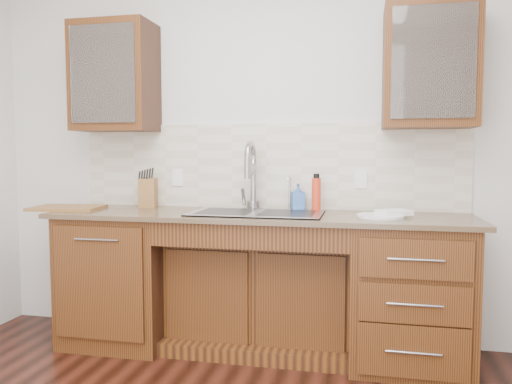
% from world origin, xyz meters
% --- Properties ---
extents(wall_back, '(4.00, 0.10, 2.70)m').
position_xyz_m(wall_back, '(0.00, 1.80, 1.35)').
color(wall_back, silver).
rests_on(wall_back, ground).
extents(base_cabinet_left, '(0.70, 0.62, 0.88)m').
position_xyz_m(base_cabinet_left, '(-0.95, 1.44, 0.44)').
color(base_cabinet_left, '#593014').
rests_on(base_cabinet_left, ground).
extents(base_cabinet_center, '(1.20, 0.44, 0.70)m').
position_xyz_m(base_cabinet_center, '(0.00, 1.53, 0.35)').
color(base_cabinet_center, '#593014').
rests_on(base_cabinet_center, ground).
extents(base_cabinet_right, '(0.70, 0.62, 0.88)m').
position_xyz_m(base_cabinet_right, '(0.95, 1.44, 0.44)').
color(base_cabinet_right, '#593014').
rests_on(base_cabinet_right, ground).
extents(countertop, '(2.70, 0.65, 0.03)m').
position_xyz_m(countertop, '(0.00, 1.43, 0.90)').
color(countertop, '#84705B').
rests_on(countertop, base_cabinet_left).
extents(backsplash, '(2.70, 0.02, 0.59)m').
position_xyz_m(backsplash, '(0.00, 1.74, 1.21)').
color(backsplash, beige).
rests_on(backsplash, wall_back).
extents(sink, '(0.84, 0.46, 0.19)m').
position_xyz_m(sink, '(0.00, 1.41, 0.83)').
color(sink, '#9E9EA5').
rests_on(sink, countertop).
extents(faucet, '(0.04, 0.04, 0.40)m').
position_xyz_m(faucet, '(-0.07, 1.64, 1.11)').
color(faucet, '#999993').
rests_on(faucet, countertop).
extents(filter_tap, '(0.02, 0.02, 0.24)m').
position_xyz_m(filter_tap, '(0.18, 1.65, 1.03)').
color(filter_tap, '#999993').
rests_on(filter_tap, countertop).
extents(upper_cabinet_left, '(0.55, 0.34, 0.75)m').
position_xyz_m(upper_cabinet_left, '(-1.05, 1.58, 1.83)').
color(upper_cabinet_left, '#593014').
rests_on(upper_cabinet_left, wall_back).
extents(upper_cabinet_right, '(0.55, 0.34, 0.75)m').
position_xyz_m(upper_cabinet_right, '(1.05, 1.58, 1.83)').
color(upper_cabinet_right, '#593014').
rests_on(upper_cabinet_right, wall_back).
extents(outlet_left, '(0.08, 0.01, 0.12)m').
position_xyz_m(outlet_left, '(-0.65, 1.73, 1.12)').
color(outlet_left, white).
rests_on(outlet_left, backsplash).
extents(outlet_right, '(0.08, 0.01, 0.12)m').
position_xyz_m(outlet_right, '(0.65, 1.73, 1.12)').
color(outlet_right, white).
rests_on(outlet_right, backsplash).
extents(soap_bottle, '(0.10, 0.10, 0.18)m').
position_xyz_m(soap_bottle, '(0.23, 1.67, 1.00)').
color(soap_bottle, '#3B6CBC').
rests_on(soap_bottle, countertop).
extents(water_bottle, '(0.07, 0.07, 0.22)m').
position_xyz_m(water_bottle, '(0.36, 1.61, 1.02)').
color(water_bottle, red).
rests_on(water_bottle, countertop).
extents(plate, '(0.33, 0.33, 0.02)m').
position_xyz_m(plate, '(0.77, 1.40, 0.92)').
color(plate, white).
rests_on(plate, countertop).
extents(dish_towel, '(0.23, 0.21, 0.03)m').
position_xyz_m(dish_towel, '(0.85, 1.41, 0.94)').
color(dish_towel, white).
rests_on(dish_towel, plate).
extents(knife_block, '(0.15, 0.21, 0.21)m').
position_xyz_m(knife_block, '(-0.85, 1.66, 1.01)').
color(knife_block, brown).
rests_on(knife_block, countertop).
extents(cutting_board, '(0.50, 0.38, 0.02)m').
position_xyz_m(cutting_board, '(-1.33, 1.38, 0.92)').
color(cutting_board, brown).
rests_on(cutting_board, countertop).
extents(cup_left_a, '(0.16, 0.16, 0.10)m').
position_xyz_m(cup_left_a, '(-1.21, 1.58, 1.77)').
color(cup_left_a, white).
rests_on(cup_left_a, upper_cabinet_left).
extents(cup_left_b, '(0.14, 0.14, 0.10)m').
position_xyz_m(cup_left_b, '(-0.95, 1.58, 1.77)').
color(cup_left_b, white).
rests_on(cup_left_b, upper_cabinet_left).
extents(cup_right_a, '(0.17, 0.17, 0.10)m').
position_xyz_m(cup_right_a, '(1.00, 1.58, 1.78)').
color(cup_right_a, silver).
rests_on(cup_right_a, upper_cabinet_right).
extents(cup_right_b, '(0.13, 0.13, 0.10)m').
position_xyz_m(cup_right_b, '(1.10, 1.58, 1.78)').
color(cup_right_b, white).
rests_on(cup_right_b, upper_cabinet_right).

